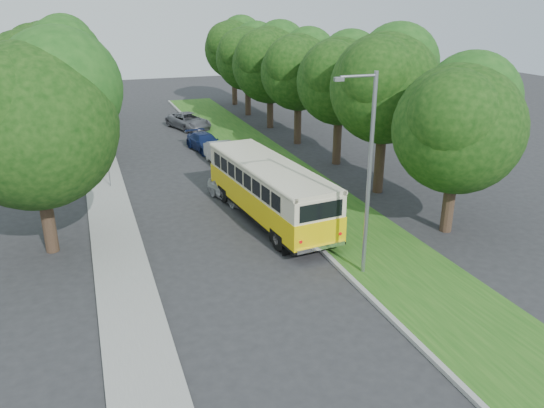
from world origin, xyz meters
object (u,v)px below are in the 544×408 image
object	(u,v)px
car_silver	(231,189)
lamppost_near	(367,170)
car_white	(223,154)
car_grey	(188,121)
car_blue	(205,142)
vintage_bus	(269,192)
lamppost_far	(96,107)

from	to	relation	value
car_silver	lamppost_near	bearing A→B (deg)	-90.59
lamppost_near	car_white	xyz separation A→B (m)	(-1.21, 16.84, -3.63)
car_grey	car_blue	bearing A→B (deg)	-110.15
car_blue	car_grey	xyz separation A→B (m)	(0.31, 7.64, 0.06)
car_white	car_blue	xyz separation A→B (m)	(-0.31, 3.97, -0.11)
car_blue	vintage_bus	bearing A→B (deg)	-99.59
car_white	car_grey	size ratio (longest dim) A/B	0.91
vintage_bus	car_grey	size ratio (longest dim) A/B	2.06
car_grey	vintage_bus	bearing A→B (deg)	-108.75
vintage_bus	lamppost_far	bearing A→B (deg)	115.90
vintage_bus	car_blue	world-z (taller)	vintage_bus
lamppost_near	car_blue	distance (m)	21.19
lamppost_near	car_blue	size ratio (longest dim) A/B	1.85
lamppost_near	vintage_bus	world-z (taller)	lamppost_near
lamppost_near	car_silver	size ratio (longest dim) A/B	2.23
lamppost_near	car_white	distance (m)	17.27
car_silver	car_white	size ratio (longest dim) A/B	0.80
car_white	car_blue	bearing A→B (deg)	91.86
car_blue	car_white	bearing A→B (deg)	-94.98
lamppost_far	car_silver	xyz separation A→B (m)	(6.38, -8.40, -3.50)
car_grey	car_silver	bearing A→B (deg)	-111.95
lamppost_far	lamppost_near	bearing A→B (deg)	-64.29
car_white	car_grey	distance (m)	11.60
lamppost_far	car_silver	size ratio (longest dim) A/B	2.09
lamppost_far	car_blue	size ratio (longest dim) A/B	1.73
car_grey	lamppost_near	bearing A→B (deg)	-105.41
lamppost_near	car_grey	size ratio (longest dim) A/B	1.62
lamppost_near	lamppost_far	xyz separation A→B (m)	(-8.91, 18.50, -0.25)
car_silver	vintage_bus	bearing A→B (deg)	-88.97
vintage_bus	car_grey	world-z (taller)	vintage_bus
lamppost_far	vintage_bus	size ratio (longest dim) A/B	0.74
vintage_bus	car_grey	bearing A→B (deg)	83.21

